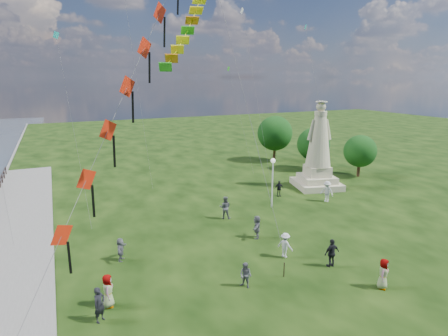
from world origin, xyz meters
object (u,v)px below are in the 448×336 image
person_3 (332,253)px  person_4 (383,274)px  person_2 (285,245)px  person_5 (121,249)px  lamppost (273,172)px  person_9 (279,188)px  person_1 (246,275)px  person_0 (99,305)px  person_7 (225,207)px  person_11 (257,227)px  person_10 (108,291)px  statue (318,156)px  person_8 (327,191)px

person_3 → person_4: (0.93, -3.05, -0.04)m
person_2 → person_5: size_ratio=1.09×
lamppost → person_5: 14.79m
person_9 → person_5: bearing=-145.4°
person_2 → person_9: person_2 is taller
person_1 → person_4: 7.44m
person_0 → person_5: (1.93, 5.73, -0.12)m
person_7 → person_9: 7.83m
person_11 → person_10: bearing=-36.9°
person_4 → person_1: bearing=122.6°
person_3 → person_5: bearing=-28.8°
person_10 → person_9: bearing=-43.1°
person_1 → person_7: size_ratio=0.77×
person_5 → person_7: (8.93, 3.81, 0.19)m
person_10 → person_1: bearing=-87.3°
person_2 → person_11: size_ratio=0.97×
person_1 → statue: bearing=98.8°
statue → person_0: (-23.31, -13.69, -2.48)m
lamppost → person_1: lamppost is taller
person_2 → person_4: bearing=179.7°
person_1 → person_11: 6.61m
person_4 → person_8: 14.64m
person_7 → person_9: (7.17, 3.16, -0.17)m
person_9 → person_11: person_11 is taller
person_2 → person_0: bearing=70.9°
lamppost → person_8: lamppost is taller
lamppost → person_7: (-4.91, -0.78, -2.24)m
person_8 → person_1: bearing=-79.3°
person_3 → person_7: 10.23m
person_3 → person_0: bearing=-2.3°
person_0 → person_2: (11.51, 1.84, -0.05)m
person_7 → lamppost: bearing=-137.9°
person_5 → person_9: size_ratio=0.97×
lamppost → person_8: 5.89m
person_0 → person_1: (7.57, -0.27, -0.15)m
person_5 → person_4: bearing=-102.2°
person_8 → person_2: bearing=-76.5°
person_1 → person_3: bearing=56.2°
statue → person_2: (-11.80, -11.85, -2.53)m
person_0 → person_7: (10.86, 9.54, 0.07)m
person_1 → person_7: person_7 is taller
person_10 → person_11: bearing=-55.9°
person_2 → person_9: bearing=-59.2°
person_1 → person_3: (5.80, -0.11, 0.17)m
person_7 → person_11: size_ratio=1.12×
person_2 → person_8: (9.66, 7.66, 0.15)m
lamppost → person_2: size_ratio=2.70×
statue → person_5: 22.96m
person_5 → person_7: person_7 is taller
person_5 → person_1: bearing=-112.4°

